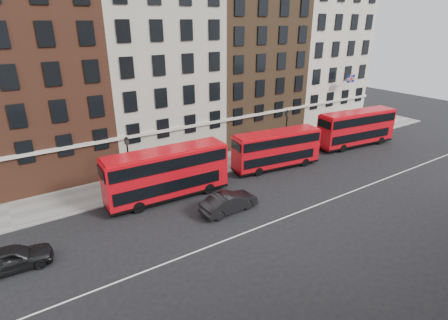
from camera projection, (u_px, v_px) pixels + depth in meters
ground at (249, 214)px, 28.89m from camera, size 120.00×120.00×0.00m
pavement at (189, 171)px, 37.02m from camera, size 80.00×5.00×0.15m
kerb at (201, 179)px, 35.07m from camera, size 80.00×0.30×0.16m
road_centre_line at (264, 225)px, 27.34m from camera, size 70.00×0.12×0.01m
building_terrace at (152, 66)px, 38.81m from camera, size 64.00×11.95×22.00m
bus_b at (167, 173)px, 30.63m from camera, size 11.10×3.06×4.62m
bus_c at (276, 149)px, 37.22m from camera, size 10.00×3.61×4.11m
bus_d at (356, 128)px, 43.86m from camera, size 10.92×3.80×4.50m
car_rear at (11, 258)px, 22.23m from camera, size 4.98×2.28×1.66m
car_front at (229, 202)px, 29.11m from camera, size 5.15×2.05×1.66m
lamp_post_left at (129, 162)px, 31.51m from camera, size 0.44×0.44×5.33m
lamp_post_right at (286, 130)px, 40.65m from camera, size 0.44×0.44×5.33m
traffic_light at (351, 123)px, 45.89m from camera, size 0.25×0.45×3.27m
iron_railings at (180, 160)px, 38.51m from camera, size 6.60×0.06×1.00m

